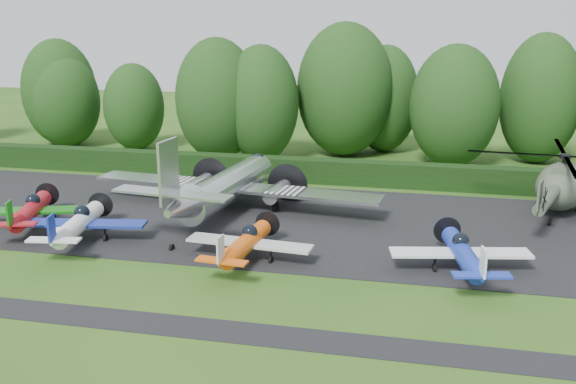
% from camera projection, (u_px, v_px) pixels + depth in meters
% --- Properties ---
extents(ground, '(160.00, 160.00, 0.00)m').
position_uv_depth(ground, '(167.00, 271.00, 35.57)').
color(ground, '#214B15').
rests_on(ground, ground).
extents(apron, '(70.00, 18.00, 0.01)m').
position_uv_depth(apron, '(223.00, 217.00, 44.98)').
color(apron, black).
rests_on(apron, ground).
extents(taxiway_verge, '(70.00, 2.00, 0.00)m').
position_uv_depth(taxiway_verge, '(117.00, 320.00, 29.92)').
color(taxiway_verge, black).
rests_on(taxiway_verge, ground).
extents(hedgerow, '(90.00, 1.60, 2.00)m').
position_uv_depth(hedgerow, '(262.00, 179.00, 55.34)').
color(hedgerow, black).
rests_on(hedgerow, ground).
extents(transport_plane, '(21.90, 16.80, 7.02)m').
position_uv_depth(transport_plane, '(226.00, 187.00, 45.46)').
color(transport_plane, silver).
rests_on(transport_plane, ground).
extents(light_plane_red, '(7.85, 8.26, 3.02)m').
position_uv_depth(light_plane_red, '(31.00, 210.00, 42.41)').
color(light_plane_red, '#A80F19').
rests_on(light_plane_red, ground).
extents(light_plane_white, '(8.01, 8.42, 3.08)m').
position_uv_depth(light_plane_white, '(79.00, 223.00, 39.70)').
color(light_plane_white, white).
rests_on(light_plane_white, ground).
extents(light_plane_orange, '(7.43, 7.81, 2.85)m').
position_uv_depth(light_plane_orange, '(246.00, 243.00, 36.53)').
color(light_plane_orange, '#ED5A0D').
rests_on(light_plane_orange, ground).
extents(light_plane_blue, '(7.70, 8.10, 2.96)m').
position_uv_depth(light_plane_blue, '(463.00, 253.00, 34.86)').
color(light_plane_blue, '#1C33AD').
rests_on(light_plane_blue, ground).
extents(helicopter, '(13.23, 15.50, 4.26)m').
position_uv_depth(helicopter, '(562.00, 182.00, 45.39)').
color(helicopter, '#3E4938').
rests_on(helicopter, ground).
extents(tree_1, '(8.14, 8.14, 11.26)m').
position_uv_depth(tree_1, '(454.00, 106.00, 58.65)').
color(tree_1, black).
rests_on(tree_1, ground).
extents(tree_2, '(9.49, 9.49, 13.12)m').
position_uv_depth(tree_2, '(345.00, 90.00, 63.11)').
color(tree_2, black).
rests_on(tree_2, ground).
extents(tree_3, '(6.23, 6.23, 8.96)m').
position_uv_depth(tree_3, '(134.00, 107.00, 66.35)').
color(tree_3, black).
rests_on(tree_3, ground).
extents(tree_4, '(7.81, 7.81, 11.32)m').
position_uv_depth(tree_4, '(60.00, 92.00, 68.72)').
color(tree_4, black).
rests_on(tree_4, ground).
extents(tree_6, '(7.44, 7.44, 12.21)m').
position_uv_depth(tree_6, '(540.00, 99.00, 59.97)').
color(tree_6, black).
rests_on(tree_6, ground).
extents(tree_7, '(7.13, 7.13, 11.11)m').
position_uv_depth(tree_7, '(261.00, 104.00, 60.83)').
color(tree_7, black).
rests_on(tree_7, ground).
extents(tree_8, '(6.82, 6.82, 10.87)m').
position_uv_depth(tree_8, '(385.00, 99.00, 65.07)').
color(tree_8, black).
rests_on(tree_8, ground).
extents(tree_10, '(7.10, 7.10, 9.80)m').
position_uv_depth(tree_10, '(66.00, 101.00, 67.82)').
color(tree_10, black).
rests_on(tree_10, ground).
extents(tree_11, '(8.09, 8.09, 11.73)m').
position_uv_depth(tree_11, '(218.00, 100.00, 61.38)').
color(tree_11, black).
rests_on(tree_11, ground).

